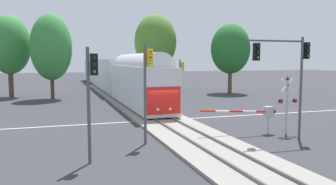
{
  "coord_description": "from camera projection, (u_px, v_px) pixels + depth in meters",
  "views": [
    {
      "loc": [
        -7.83,
        -25.9,
        4.84
      ],
      "look_at": [
        1.33,
        2.19,
        2.0
      ],
      "focal_mm": 36.4,
      "sensor_mm": 36.0,
      "label": 1
    }
  ],
  "objects": [
    {
      "name": "crossing_gate_near",
      "position": [
        261.0,
        113.0,
        22.13
      ],
      "size": [
        5.41,
        0.4,
        1.8
      ],
      "color": "#B7B7BC",
      "rests_on": "ground"
    },
    {
      "name": "commuter_train",
      "position": [
        111.0,
        74.0,
        52.43
      ],
      "size": [
        3.04,
        59.03,
        5.16
      ],
      "color": "silver",
      "rests_on": "railway_track"
    },
    {
      "name": "oak_behind_train",
      "position": [
        51.0,
        47.0,
        41.42
      ],
      "size": [
        4.97,
        4.97,
        10.44
      ],
      "color": "#4C3828",
      "rests_on": "ground"
    },
    {
      "name": "crossing_signal_mast",
      "position": [
        287.0,
        99.0,
        22.02
      ],
      "size": [
        1.36,
        0.44,
        3.78
      ],
      "color": "#B2B2B7",
      "rests_on": "ground"
    },
    {
      "name": "elm_centre_background",
      "position": [
        155.0,
        42.0,
        50.86
      ],
      "size": [
        6.27,
        6.27,
        11.62
      ],
      "color": "#4C3828",
      "rests_on": "ground"
    },
    {
      "name": "traffic_signal_far_side",
      "position": [
        181.0,
        74.0,
        37.57
      ],
      "size": [
        0.53,
        0.38,
        4.92
      ],
      "color": "#4C4C51",
      "rests_on": "ground"
    },
    {
      "name": "road_centre_stripe",
      "position": [
        161.0,
        120.0,
        27.39
      ],
      "size": [
        44.0,
        0.2,
        0.01
      ],
      "color": "beige",
      "rests_on": "ground"
    },
    {
      "name": "railway_track",
      "position": [
        161.0,
        119.0,
        27.38
      ],
      "size": [
        4.4,
        80.0,
        0.32
      ],
      "color": "gray",
      "rests_on": "ground"
    },
    {
      "name": "traffic_signal_near_left",
      "position": [
        91.0,
        86.0,
        15.63
      ],
      "size": [
        0.53,
        0.38,
        5.43
      ],
      "color": "#4C4C51",
      "rests_on": "ground"
    },
    {
      "name": "maple_right_background",
      "position": [
        230.0,
        49.0,
        49.08
      ],
      "size": [
        5.64,
        5.64,
        10.03
      ],
      "color": "brown",
      "rests_on": "ground"
    },
    {
      "name": "traffic_signal_median",
      "position": [
        147.0,
        77.0,
        19.27
      ],
      "size": [
        0.53,
        0.38,
        5.77
      ],
      "color": "#4C4C51",
      "rests_on": "ground"
    },
    {
      "name": "pine_left_background",
      "position": [
        9.0,
        45.0,
        43.61
      ],
      "size": [
        5.23,
        5.23,
        10.56
      ],
      "color": "brown",
      "rests_on": "ground"
    },
    {
      "name": "ground_plane",
      "position": [
        161.0,
        120.0,
        27.39
      ],
      "size": [
        220.0,
        220.0,
        0.0
      ],
      "primitive_type": "plane",
      "color": "#333338"
    },
    {
      "name": "traffic_signal_near_right",
      "position": [
        288.0,
        63.0,
        20.09
      ],
      "size": [
        4.16,
        0.38,
        6.19
      ],
      "color": "#4C4C51",
      "rests_on": "ground"
    }
  ]
}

